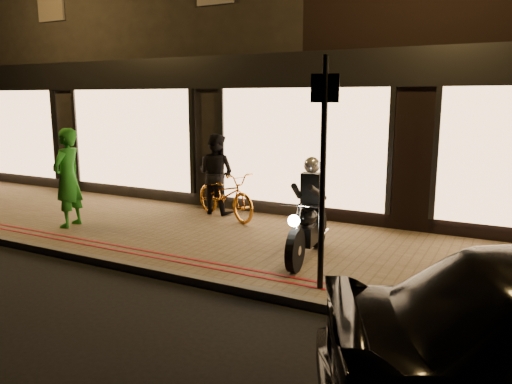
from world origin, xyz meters
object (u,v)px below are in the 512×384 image
(bicycle_gold, at_px, (225,195))
(person_green, at_px, (68,178))
(sign_post, at_px, (323,163))
(motorcycle, at_px, (309,220))

(bicycle_gold, bearing_deg, person_green, 153.87)
(sign_post, height_order, bicycle_gold, sign_post)
(person_green, bearing_deg, sign_post, 70.41)
(sign_post, relative_size, bicycle_gold, 1.59)
(bicycle_gold, bearing_deg, motorcycle, -99.90)
(motorcycle, distance_m, person_green, 4.90)
(person_green, bearing_deg, bicycle_gold, 119.05)
(sign_post, relative_size, person_green, 1.56)
(motorcycle, bearing_deg, person_green, 178.01)
(motorcycle, relative_size, bicycle_gold, 1.03)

